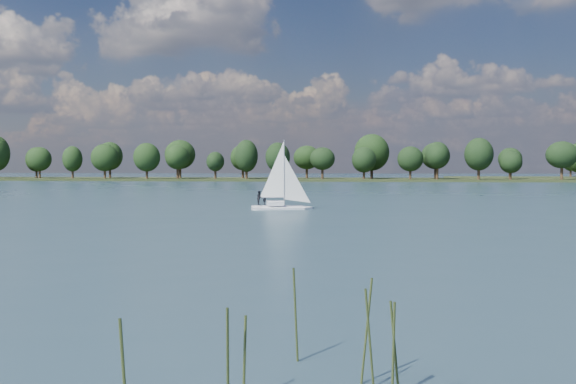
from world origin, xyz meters
name	(u,v)px	position (x,y,z in m)	size (l,w,h in m)	color
ground	(288,193)	(0.00, 100.00, 0.00)	(700.00, 700.00, 0.00)	#233342
far_shore	(325,180)	(0.00, 212.00, 0.00)	(660.00, 40.00, 1.50)	black
sailboat	(278,189)	(4.46, 52.48, 2.37)	(6.70, 3.60, 8.50)	white
treeline	(276,158)	(-17.41, 208.54, 8.02)	(563.07, 73.61, 18.30)	black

